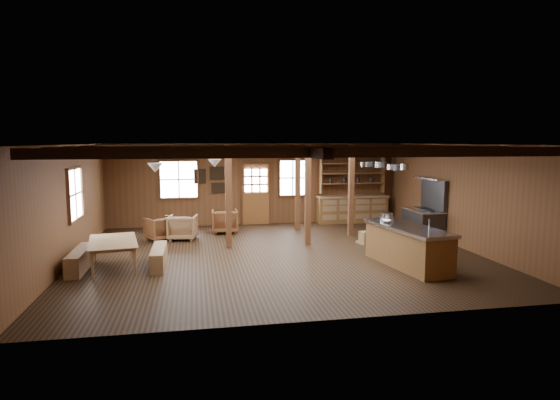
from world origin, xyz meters
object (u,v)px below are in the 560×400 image
Objects in this scene: armchair_c at (183,227)px; armchair_b at (225,221)px; commercial_range at (425,218)px; kitchen_island at (407,246)px; armchair_a at (160,228)px; dining_table at (115,254)px.

armchair_b is at bearing -137.98° from armchair_c.
commercial_range reaches higher than armchair_c.
armchair_c is at bearing 133.60° from kitchen_island.
armchair_a is 0.93× the size of armchair_b.
kitchen_island is 7.07m from armchair_a.
commercial_range is 2.23× the size of armchair_b.
kitchen_island is 3.49m from commercial_range.
armchair_c is at bearing 171.66° from commercial_range.
armchair_a is at bearing -24.76° from dining_table.
kitchen_island is 1.44× the size of commercial_range.
armchair_c is at bearing -36.19° from dining_table.
armchair_a is at bearing 171.84° from commercial_range.
kitchen_island reaches higher than dining_table.
kitchen_island reaches higher than armchair_b.
dining_table is at bearing -167.75° from commercial_range.
armchair_b is at bearing 162.27° from commercial_range.
armchair_c is (1.44, 2.90, 0.04)m from dining_table.
dining_table is (-6.62, 1.04, -0.16)m from kitchen_island.
dining_table is 2.43× the size of armchair_a.
armchair_a reaches higher than dining_table.
armchair_c is (-5.18, 3.94, -0.11)m from kitchen_island.
armchair_b is at bearing 120.18° from kitchen_island.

